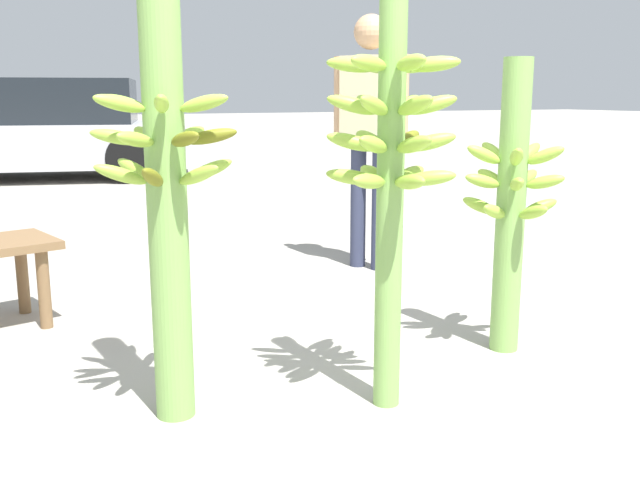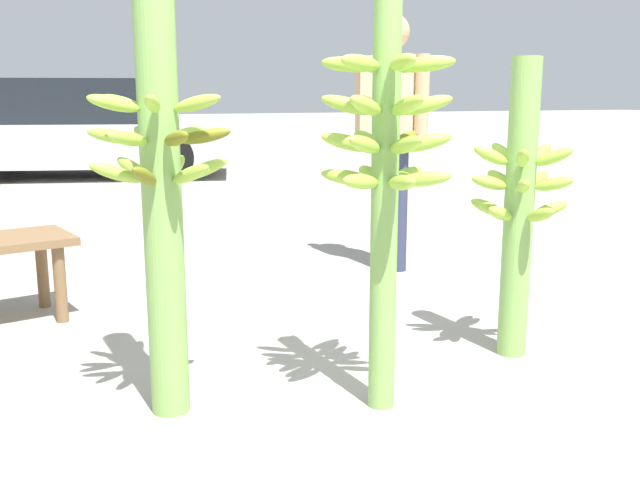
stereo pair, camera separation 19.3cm
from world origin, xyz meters
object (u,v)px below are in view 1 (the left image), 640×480
Objects in this scene: banana_stalk_center at (391,162)px; banana_stalk_right at (511,202)px; parked_car at (44,131)px; vendor_person at (370,117)px; banana_stalk_left at (166,166)px.

banana_stalk_right is at bearing 19.27° from banana_stalk_center.
banana_stalk_right is 8.08m from parked_car.
vendor_person is (0.20, 1.60, 0.31)m from banana_stalk_right.
banana_stalk_right is (1.50, 0.03, -0.22)m from banana_stalk_left.
banana_stalk_left is 8.02m from parked_car.
parked_car is at bearing 88.09° from banana_stalk_left.
banana_stalk_center is 2.11m from vendor_person.
parked_car is (-0.46, 8.25, -0.25)m from banana_stalk_center.
banana_stalk_left reaches higher than parked_car.
banana_stalk_left is at bearing -167.51° from parked_car.
parked_car is (-1.43, 6.38, -0.34)m from vendor_person.
banana_stalk_center reaches higher than banana_stalk_right.
parked_car is at bearing 98.75° from banana_stalk_right.
banana_stalk_left reaches higher than vendor_person.
vendor_person reaches higher than banana_stalk_center.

